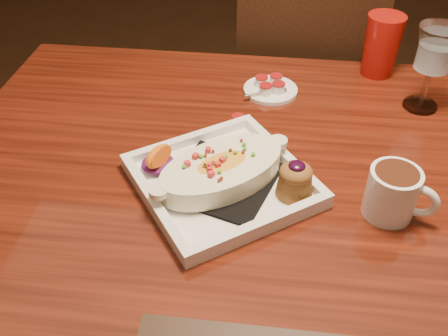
# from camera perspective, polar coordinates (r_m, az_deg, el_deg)

# --- Properties ---
(table) EXTENTS (1.50, 0.90, 0.75)m
(table) POSITION_cam_1_polar(r_m,az_deg,el_deg) (1.07, 9.30, -3.53)
(table) COLOR maroon
(table) RESTS_ON floor
(chair_far) EXTENTS (0.42, 0.42, 0.93)m
(chair_far) POSITION_cam_1_polar(r_m,az_deg,el_deg) (1.67, 8.68, 7.65)
(chair_far) COLOR black
(chair_far) RESTS_ON floor
(plate) EXTENTS (0.41, 0.41, 0.08)m
(plate) POSITION_cam_1_polar(r_m,az_deg,el_deg) (0.93, 0.30, -0.79)
(plate) COLOR white
(plate) RESTS_ON table
(coffee_mug) EXTENTS (0.12, 0.09, 0.09)m
(coffee_mug) POSITION_cam_1_polar(r_m,az_deg,el_deg) (0.91, 18.85, -2.59)
(coffee_mug) COLOR white
(coffee_mug) RESTS_ON table
(goblet) EXTENTS (0.09, 0.09, 0.19)m
(goblet) POSITION_cam_1_polar(r_m,az_deg,el_deg) (1.19, 22.98, 11.95)
(goblet) COLOR silver
(goblet) RESTS_ON table
(saucer) EXTENTS (0.13, 0.13, 0.09)m
(saucer) POSITION_cam_1_polar(r_m,az_deg,el_deg) (1.22, 5.28, 9.07)
(saucer) COLOR white
(saucer) RESTS_ON table
(creamer_loose) EXTENTS (0.03, 0.03, 0.02)m
(creamer_loose) POSITION_cam_1_polar(r_m,az_deg,el_deg) (1.10, 1.65, 5.48)
(creamer_loose) COLOR white
(creamer_loose) RESTS_ON table
(red_tumbler) EXTENTS (0.09, 0.09, 0.15)m
(red_tumbler) POSITION_cam_1_polar(r_m,az_deg,el_deg) (1.33, 17.54, 13.21)
(red_tumbler) COLOR #A9120C
(red_tumbler) RESTS_ON table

